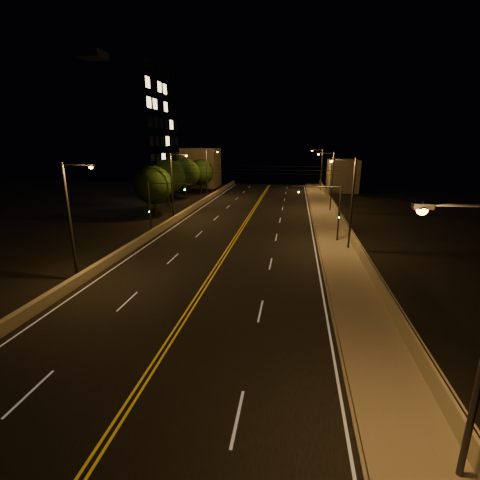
# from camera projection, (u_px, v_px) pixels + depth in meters

# --- Properties ---
(ground) EXTENTS (160.00, 160.00, 0.00)m
(ground) POSITION_uv_depth(u_px,v_px,m) (110.00, 434.00, 12.74)
(ground) COLOR black
(ground) RESTS_ON ground
(road) EXTENTS (18.00, 120.00, 0.02)m
(road) POSITION_uv_depth(u_px,v_px,m) (222.00, 259.00, 31.76)
(road) COLOR black
(road) RESTS_ON ground
(sidewalk) EXTENTS (3.60, 120.00, 0.30)m
(sidewalk) POSITION_uv_depth(u_px,v_px,m) (344.00, 264.00, 30.10)
(sidewalk) COLOR gray
(sidewalk) RESTS_ON ground
(curb) EXTENTS (0.14, 120.00, 0.15)m
(curb) POSITION_uv_depth(u_px,v_px,m) (322.00, 264.00, 30.40)
(curb) COLOR gray
(curb) RESTS_ON ground
(parapet_wall) EXTENTS (0.30, 120.00, 1.00)m
(parapet_wall) POSITION_uv_depth(u_px,v_px,m) (364.00, 258.00, 29.68)
(parapet_wall) COLOR gray
(parapet_wall) RESTS_ON sidewalk
(jersey_barrier) EXTENTS (0.45, 120.00, 0.79)m
(jersey_barrier) POSITION_uv_depth(u_px,v_px,m) (125.00, 251.00, 33.06)
(jersey_barrier) COLOR gray
(jersey_barrier) RESTS_ON ground
(distant_building_right) EXTENTS (6.00, 10.00, 6.76)m
(distant_building_right) POSITION_uv_depth(u_px,v_px,m) (342.00, 175.00, 76.25)
(distant_building_right) COLOR gray
(distant_building_right) RESTS_ON ground
(distant_building_left) EXTENTS (8.00, 8.00, 9.05)m
(distant_building_left) POSITION_uv_depth(u_px,v_px,m) (201.00, 168.00, 83.08)
(distant_building_left) COLOR gray
(distant_building_left) RESTS_ON ground
(parapet_rail) EXTENTS (0.06, 120.00, 0.06)m
(parapet_rail) POSITION_uv_depth(u_px,v_px,m) (365.00, 252.00, 29.53)
(parapet_rail) COLOR black
(parapet_rail) RESTS_ON parapet_wall
(lane_markings) EXTENTS (17.32, 116.00, 0.00)m
(lane_markings) POSITION_uv_depth(u_px,v_px,m) (222.00, 260.00, 31.69)
(lane_markings) COLOR silver
(lane_markings) RESTS_ON road
(streetlight_0) EXTENTS (2.55, 0.28, 8.97)m
(streetlight_0) POSITION_uv_depth(u_px,v_px,m) (478.00, 335.00, 9.61)
(streetlight_0) COLOR #2D2D33
(streetlight_0) RESTS_ON ground
(streetlight_1) EXTENTS (2.55, 0.28, 8.97)m
(streetlight_1) POSITION_uv_depth(u_px,v_px,m) (349.00, 198.00, 33.11)
(streetlight_1) COLOR #2D2D33
(streetlight_1) RESTS_ON ground
(streetlight_2) EXTENTS (2.55, 0.28, 8.97)m
(streetlight_2) POSITION_uv_depth(u_px,v_px,m) (330.00, 178.00, 51.97)
(streetlight_2) COLOR #2D2D33
(streetlight_2) RESTS_ON ground
(streetlight_3) EXTENTS (2.55, 0.28, 8.97)m
(streetlight_3) POSITION_uv_depth(u_px,v_px,m) (320.00, 167.00, 73.99)
(streetlight_3) COLOR #2D2D33
(streetlight_3) RESTS_ON ground
(streetlight_4) EXTENTS (2.55, 0.28, 8.97)m
(streetlight_4) POSITION_uv_depth(u_px,v_px,m) (72.00, 214.00, 25.76)
(streetlight_4) COLOR #2D2D33
(streetlight_4) RESTS_ON ground
(streetlight_5) EXTENTS (2.55, 0.28, 8.97)m
(streetlight_5) POSITION_uv_depth(u_px,v_px,m) (174.00, 182.00, 46.98)
(streetlight_5) COLOR #2D2D33
(streetlight_5) RESTS_ON ground
(streetlight_6) EXTENTS (2.55, 0.28, 8.97)m
(streetlight_6) POSITION_uv_depth(u_px,v_px,m) (208.00, 171.00, 65.08)
(streetlight_6) COLOR #2D2D33
(streetlight_6) RESTS_ON ground
(traffic_signal_right) EXTENTS (5.11, 0.31, 6.15)m
(traffic_signal_right) POSITION_uv_depth(u_px,v_px,m) (330.00, 207.00, 36.08)
(traffic_signal_right) COLOR #2D2D33
(traffic_signal_right) RESTS_ON ground
(traffic_signal_left) EXTENTS (5.11, 0.31, 6.15)m
(traffic_signal_left) POSITION_uv_depth(u_px,v_px,m) (158.00, 202.00, 38.89)
(traffic_signal_left) COLOR #2D2D33
(traffic_signal_left) RESTS_ON ground
(overhead_wires) EXTENTS (22.00, 0.03, 0.83)m
(overhead_wires) POSITION_uv_depth(u_px,v_px,m) (238.00, 170.00, 38.79)
(overhead_wires) COLOR black
(building_tower) EXTENTS (24.00, 15.00, 25.18)m
(building_tower) POSITION_uv_depth(u_px,v_px,m) (101.00, 133.00, 62.02)
(building_tower) COLOR gray
(building_tower) RESTS_ON ground
(tree_0) EXTENTS (5.32, 5.32, 7.21)m
(tree_0) POSITION_uv_depth(u_px,v_px,m) (154.00, 185.00, 48.64)
(tree_0) COLOR black
(tree_0) RESTS_ON ground
(tree_1) EXTENTS (5.68, 5.68, 7.70)m
(tree_1) POSITION_uv_depth(u_px,v_px,m) (167.00, 177.00, 57.22)
(tree_1) COLOR black
(tree_1) RESTS_ON ground
(tree_2) EXTENTS (5.53, 5.53, 7.49)m
(tree_2) POSITION_uv_depth(u_px,v_px,m) (185.00, 174.00, 64.81)
(tree_2) COLOR black
(tree_2) RESTS_ON ground
(tree_3) EXTENTS (5.24, 5.24, 7.10)m
(tree_3) POSITION_uv_depth(u_px,v_px,m) (201.00, 172.00, 70.52)
(tree_3) COLOR black
(tree_3) RESTS_ON ground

